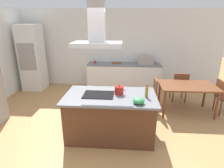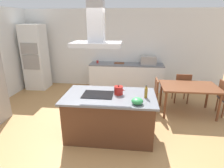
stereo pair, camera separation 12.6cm
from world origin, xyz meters
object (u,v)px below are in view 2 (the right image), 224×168
cutting_board (119,63)px  chair_at_left_end (152,93)px  countertop_microwave (148,60)px  coffee_mug_red (97,62)px  tea_kettle (119,90)px  olive_oil_bottle (146,93)px  dining_table (189,89)px  wall_oven_stack (36,57)px  mixing_bowl (137,101)px  range_hood (96,32)px  chair_facing_back_wall (182,86)px  cooktop (98,94)px

cutting_board → chair_at_left_end: 2.03m
countertop_microwave → coffee_mug_red: countertop_microwave is taller
tea_kettle → cutting_board: bearing=93.9°
olive_oil_bottle → dining_table: bearing=46.8°
wall_oven_stack → cutting_board: bearing=5.6°
cutting_board → wall_oven_stack: wall_oven_stack is taller
olive_oil_bottle → countertop_microwave: size_ratio=0.50×
coffee_mug_red → wall_oven_stack: wall_oven_stack is taller
mixing_bowl → coffee_mug_red: 3.51m
mixing_bowl → range_hood: size_ratio=0.23×
olive_oil_bottle → chair_facing_back_wall: (1.18, 1.92, -0.50)m
coffee_mug_red → cutting_board: coffee_mug_red is taller
countertop_microwave → dining_table: size_ratio=0.36×
countertop_microwave → tea_kettle: bearing=-105.7°
countertop_microwave → cutting_board: 0.99m
countertop_microwave → cutting_board: size_ratio=1.47×
mixing_bowl → cutting_board: bearing=99.6°
tea_kettle → dining_table: 2.07m
mixing_bowl → tea_kettle: bearing=130.6°
countertop_microwave → olive_oil_bottle: bearing=-95.1°
olive_oil_bottle → range_hood: 1.44m
chair_facing_back_wall → mixing_bowl: bearing=-121.2°
wall_oven_stack → chair_at_left_end: wall_oven_stack is taller
cooktop → chair_facing_back_wall: cooktop is taller
cooktop → range_hood: size_ratio=0.67×
cutting_board → range_hood: size_ratio=0.38×
chair_at_left_end → range_hood: 2.33m
cooktop → coffee_mug_red: (-0.55, 2.90, 0.04)m
coffee_mug_red → dining_table: (2.66, -1.70, -0.28)m
tea_kettle → chair_at_left_end: size_ratio=0.25×
tea_kettle → countertop_microwave: size_ratio=0.45×
cooktop → wall_oven_stack: size_ratio=0.27×
mixing_bowl → chair_at_left_end: mixing_bowl is taller
coffee_mug_red → chair_at_left_end: coffee_mug_red is taller
tea_kettle → chair_facing_back_wall: (1.70, 1.80, -0.48)m
range_hood → dining_table: bearing=29.7°
tea_kettle → countertop_microwave: 2.92m
cutting_board → chair_facing_back_wall: 2.21m
olive_oil_bottle → cooktop: bearing=177.1°
olive_oil_bottle → cutting_board: (-0.72, 2.98, -0.10)m
dining_table → range_hood: size_ratio=1.56×
countertop_microwave → coffee_mug_red: size_ratio=5.56×
olive_oil_bottle → dining_table: (1.18, 1.25, -0.34)m
cooktop → cutting_board: cutting_board is taller
tea_kettle → wall_oven_stack: (-3.07, 2.57, 0.12)m
cutting_board → chair_at_left_end: size_ratio=0.38×
mixing_bowl → coffee_mug_red: mixing_bowl is taller
tea_kettle → dining_table: (1.70, 1.13, -0.32)m
coffee_mug_red → cutting_board: size_ratio=0.26×
wall_oven_stack → chair_at_left_end: bearing=-20.5°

